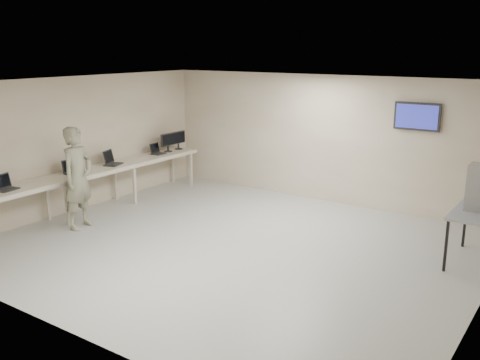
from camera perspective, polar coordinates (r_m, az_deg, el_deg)
The scene contains 11 objects.
room at distance 9.01m, azimuth -0.34°, elevation 1.40°, with size 8.01×7.01×2.81m.
workbench at distance 11.51m, azimuth -15.49°, elevation 0.70°, with size 0.76×6.00×0.90m.
laptop_0 at distance 10.41m, azimuth -23.76°, elevation -0.56°, with size 0.34×0.39×0.28m.
laptop_1 at distance 11.26m, azimuth -17.43°, elevation 1.03°, with size 0.35×0.39×0.28m.
laptop_2 at distance 11.88m, azimuth -13.56°, elevation 1.99°, with size 0.45×0.47×0.31m.
laptop_3 at distance 12.85m, azimuth -8.87°, elevation 3.05°, with size 0.29×0.34×0.25m.
monitor_near at distance 13.06m, azimuth -7.70°, elevation 4.18°, with size 0.20×0.45×0.45m.
monitor_far at distance 13.34m, azimuth -6.60°, elevation 4.43°, with size 0.20×0.45×0.45m.
soldier at distance 10.52m, azimuth -16.91°, elevation 0.20°, with size 0.71×0.47×1.95m, color #6F7659.
side_table at distance 9.26m, azimuth 24.04°, elevation -3.36°, with size 0.69×1.47×0.88m.
storage_bins at distance 9.15m, azimuth 24.19°, elevation -0.73°, with size 0.34×0.38×0.73m.
Camera 1 is at (5.04, -7.17, 3.40)m, focal length 40.00 mm.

